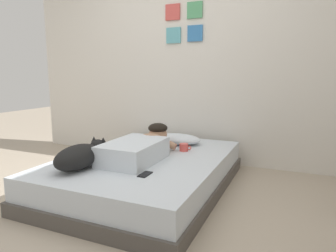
# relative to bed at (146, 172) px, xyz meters

# --- Properties ---
(ground_plane) EXTENTS (12.78, 12.78, 0.00)m
(ground_plane) POSITION_rel_bed_xyz_m (-0.03, -0.61, -0.15)
(ground_plane) COLOR tan
(back_wall) EXTENTS (4.39, 0.12, 2.50)m
(back_wall) POSITION_rel_bed_xyz_m (-0.03, 1.13, 1.10)
(back_wall) COLOR silver
(back_wall) RESTS_ON ground
(bed) EXTENTS (1.44, 1.98, 0.31)m
(bed) POSITION_rel_bed_xyz_m (0.00, 0.00, 0.00)
(bed) COLOR #4C4742
(bed) RESTS_ON ground
(pillow) EXTENTS (0.52, 0.32, 0.11)m
(pillow) POSITION_rel_bed_xyz_m (0.08, 0.60, 0.21)
(pillow) COLOR silver
(pillow) RESTS_ON bed
(person_lying) EXTENTS (0.43, 0.92, 0.27)m
(person_lying) POSITION_rel_bed_xyz_m (-0.02, -0.06, 0.26)
(person_lying) COLOR silver
(person_lying) RESTS_ON bed
(dog) EXTENTS (0.26, 0.57, 0.21)m
(dog) POSITION_rel_bed_xyz_m (-0.32, -0.53, 0.26)
(dog) COLOR black
(dog) RESTS_ON bed
(coffee_cup) EXTENTS (0.12, 0.09, 0.07)m
(coffee_cup) POSITION_rel_bed_xyz_m (0.26, 0.33, 0.19)
(coffee_cup) COLOR #D84C47
(coffee_cup) RESTS_ON bed
(cell_phone) EXTENTS (0.07, 0.14, 0.01)m
(cell_phone) POSITION_rel_bed_xyz_m (0.24, -0.48, 0.16)
(cell_phone) COLOR black
(cell_phone) RESTS_ON bed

